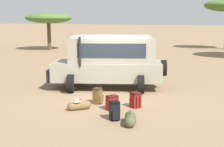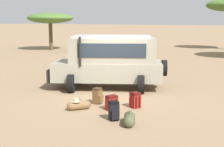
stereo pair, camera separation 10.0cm
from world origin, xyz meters
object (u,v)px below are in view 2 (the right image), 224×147
backpack_beside_front_wheel (111,103)px  acacia_tree_left_mid (50,18)px  duffel_bag_low_black_case (79,105)px  duffel_bag_soft_canvas (129,119)px  safari_vehicle (110,61)px  backpack_outermost (135,100)px  backpack_near_rear_wheel (114,111)px  backpack_cluster_center (98,96)px

backpack_beside_front_wheel → acacia_tree_left_mid: size_ratio=0.11×
duffel_bag_low_black_case → duffel_bag_soft_canvas: (2.24, -0.66, 0.02)m
backpack_beside_front_wheel → duffel_bag_soft_canvas: backpack_beside_front_wheel is taller
backpack_beside_front_wheel → acacia_tree_left_mid: (-15.39, 16.66, 2.99)m
safari_vehicle → acacia_tree_left_mid: bearing=135.4°
duffel_bag_soft_canvas → acacia_tree_left_mid: (-16.59, 17.82, 3.07)m
safari_vehicle → duffel_bag_low_black_case: 3.83m
safari_vehicle → duffel_bag_low_black_case: (0.59, -3.61, -1.14)m
backpack_outermost → duffel_bag_soft_canvas: bearing=-72.9°
acacia_tree_left_mid → backpack_beside_front_wheel: bearing=-47.3°
duffel_bag_soft_canvas → acacia_tree_left_mid: size_ratio=0.18×
backpack_beside_front_wheel → duffel_bag_low_black_case: (-1.05, -0.51, -0.10)m
safari_vehicle → acacia_tree_left_mid: (-13.75, 13.55, 1.95)m
backpack_near_rear_wheel → acacia_tree_left_mid: (-15.98, 17.64, 2.95)m
safari_vehicle → acacia_tree_left_mid: size_ratio=1.11×
acacia_tree_left_mid → backpack_cluster_center: bearing=-48.0°
backpack_near_rear_wheel → duffel_bag_soft_canvas: backpack_near_rear_wheel is taller
safari_vehicle → backpack_near_rear_wheel: (2.22, -4.09, -1.00)m
backpack_beside_front_wheel → backpack_near_rear_wheel: size_ratio=0.85×
safari_vehicle → backpack_near_rear_wheel: 4.76m
acacia_tree_left_mid → duffel_bag_soft_canvas: bearing=-47.1°
duffel_bag_low_black_case → acacia_tree_left_mid: (-14.35, 17.16, 3.09)m
safari_vehicle → backpack_near_rear_wheel: safari_vehicle is taller
safari_vehicle → backpack_beside_front_wheel: bearing=-62.1°
backpack_cluster_center → backpack_near_rear_wheel: (1.42, -1.48, 0.00)m
backpack_cluster_center → acacia_tree_left_mid: 21.95m
backpack_near_rear_wheel → duffel_bag_low_black_case: backpack_near_rear_wheel is taller
duffel_bag_low_black_case → duffel_bag_soft_canvas: duffel_bag_soft_canvas is taller
backpack_beside_front_wheel → backpack_outermost: size_ratio=0.93×
duffel_bag_soft_canvas → backpack_outermost: bearing=107.1°
safari_vehicle → backpack_outermost: (2.28, -2.48, -1.02)m
duffel_bag_low_black_case → acacia_tree_left_mid: 22.58m
safari_vehicle → duffel_bag_soft_canvas: size_ratio=6.32×
backpack_beside_front_wheel → backpack_near_rear_wheel: backpack_near_rear_wheel is taller
duffel_bag_soft_canvas → backpack_beside_front_wheel: bearing=135.8°
backpack_outermost → duffel_bag_soft_canvas: size_ratio=0.66×
backpack_outermost → duffel_bag_soft_canvas: backpack_outermost is taller
backpack_near_rear_wheel → acacia_tree_left_mid: bearing=132.2°
backpack_beside_front_wheel → duffel_bag_low_black_case: size_ratio=0.73×
duffel_bag_low_black_case → backpack_outermost: bearing=33.9°
backpack_near_rear_wheel → duffel_bag_soft_canvas: 0.65m
backpack_beside_front_wheel → duffel_bag_soft_canvas: size_ratio=0.61×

